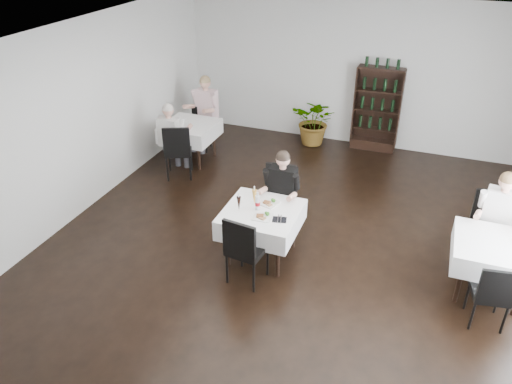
% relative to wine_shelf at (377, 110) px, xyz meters
% --- Properties ---
extents(room_shell, '(9.00, 9.00, 9.00)m').
position_rel_wine_shelf_xyz_m(room_shell, '(-0.60, -4.31, 0.65)').
color(room_shell, black).
rests_on(room_shell, ground).
extents(wine_shelf, '(0.90, 0.28, 1.75)m').
position_rel_wine_shelf_xyz_m(wine_shelf, '(0.00, 0.00, 0.00)').
color(wine_shelf, black).
rests_on(wine_shelf, ground).
extents(main_table, '(1.03, 1.03, 0.77)m').
position_rel_wine_shelf_xyz_m(main_table, '(-0.90, -4.31, -0.23)').
color(main_table, black).
rests_on(main_table, ground).
extents(left_table, '(0.98, 0.98, 0.77)m').
position_rel_wine_shelf_xyz_m(left_table, '(-3.30, -1.81, -0.23)').
color(left_table, black).
rests_on(left_table, ground).
extents(right_table, '(0.98, 0.98, 0.77)m').
position_rel_wine_shelf_xyz_m(right_table, '(2.10, -4.01, -0.23)').
color(right_table, black).
rests_on(right_table, ground).
extents(potted_tree, '(1.01, 0.90, 1.02)m').
position_rel_wine_shelf_xyz_m(potted_tree, '(-1.21, -0.19, -0.34)').
color(potted_tree, '#2A5D1F').
rests_on(potted_tree, ground).
extents(main_chair_far, '(0.52, 0.52, 1.02)m').
position_rel_wine_shelf_xyz_m(main_chair_far, '(-0.93, -3.47, -0.26)').
color(main_chair_far, black).
rests_on(main_chair_far, ground).
extents(main_chair_near, '(0.52, 0.52, 1.01)m').
position_rel_wine_shelf_xyz_m(main_chair_near, '(-0.91, -4.95, -0.27)').
color(main_chair_near, black).
rests_on(main_chair_near, ground).
extents(left_chair_far, '(0.47, 0.47, 0.87)m').
position_rel_wine_shelf_xyz_m(left_chair_far, '(-3.37, -1.23, -0.35)').
color(left_chair_far, black).
rests_on(left_chair_far, ground).
extents(left_chair_near, '(0.64, 0.64, 1.05)m').
position_rel_wine_shelf_xyz_m(left_chair_near, '(-3.15, -2.59, -0.25)').
color(left_chair_near, black).
rests_on(left_chair_near, ground).
extents(right_chair_far, '(0.53, 0.54, 1.06)m').
position_rel_wine_shelf_xyz_m(right_chair_far, '(2.08, -3.28, -0.24)').
color(right_chair_far, black).
rests_on(right_chair_far, ground).
extents(right_chair_near, '(0.47, 0.48, 0.90)m').
position_rel_wine_shelf_xyz_m(right_chair_near, '(2.09, -4.67, -0.33)').
color(right_chair_near, black).
rests_on(right_chair_near, ground).
extents(diner_main, '(0.54, 0.53, 1.42)m').
position_rel_wine_shelf_xyz_m(diner_main, '(-0.80, -3.77, -0.02)').
color(diner_main, '#3B3B42').
rests_on(diner_main, ground).
extents(diner_left_far, '(0.62, 0.64, 1.52)m').
position_rel_wine_shelf_xyz_m(diner_left_far, '(-3.29, -1.17, 0.04)').
color(diner_left_far, '#3B3B42').
rests_on(diner_left_far, ground).
extents(diner_left_near, '(0.53, 0.53, 1.40)m').
position_rel_wine_shelf_xyz_m(diner_left_near, '(-3.34, -2.42, -0.03)').
color(diner_left_near, '#3B3B42').
rests_on(diner_left_near, ground).
extents(diner_right_far, '(0.59, 0.61, 1.45)m').
position_rel_wine_shelf_xyz_m(diner_right_far, '(2.13, -3.43, -0.00)').
color(diner_right_far, '#3B3B42').
rests_on(diner_right_far, ground).
extents(plate_far, '(0.29, 0.29, 0.07)m').
position_rel_wine_shelf_xyz_m(plate_far, '(-0.86, -4.11, -0.06)').
color(plate_far, white).
rests_on(plate_far, main_table).
extents(plate_near, '(0.26, 0.26, 0.08)m').
position_rel_wine_shelf_xyz_m(plate_near, '(-0.82, -4.48, -0.06)').
color(plate_near, white).
rests_on(plate_near, main_table).
extents(pilsner_dark, '(0.06, 0.06, 0.26)m').
position_rel_wine_shelf_xyz_m(pilsner_dark, '(-1.19, -4.42, 0.03)').
color(pilsner_dark, black).
rests_on(pilsner_dark, main_table).
extents(pilsner_lager, '(0.07, 0.07, 0.29)m').
position_rel_wine_shelf_xyz_m(pilsner_lager, '(-1.05, -4.20, 0.04)').
color(pilsner_lager, gold).
rests_on(pilsner_lager, main_table).
extents(coke_bottle, '(0.07, 0.07, 0.27)m').
position_rel_wine_shelf_xyz_m(coke_bottle, '(-0.96, -4.31, 0.03)').
color(coke_bottle, silver).
rests_on(coke_bottle, main_table).
extents(napkin_cutlery, '(0.22, 0.21, 0.02)m').
position_rel_wine_shelf_xyz_m(napkin_cutlery, '(-0.59, -4.46, -0.07)').
color(napkin_cutlery, black).
rests_on(napkin_cutlery, main_table).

